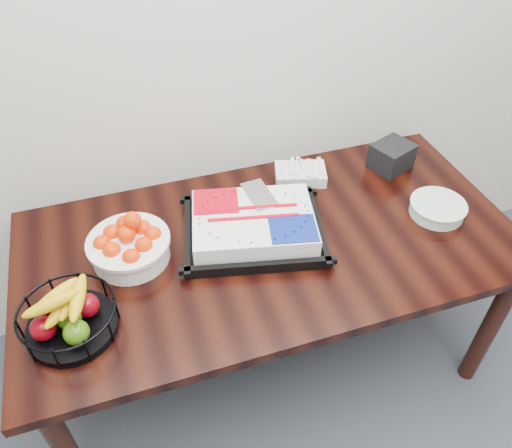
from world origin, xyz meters
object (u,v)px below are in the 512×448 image
object	(u,v)px
fruit_basket	(69,317)
tangerine_bowl	(128,242)
plate_stack	(437,209)
cake_tray	(253,225)
table	(270,256)
napkin_box	(392,156)

from	to	relation	value
fruit_basket	tangerine_bowl	bearing A→B (deg)	49.69
tangerine_bowl	plate_stack	bearing A→B (deg)	-6.63
cake_tray	tangerine_bowl	bearing A→B (deg)	176.96
table	cake_tray	world-z (taller)	cake_tray
table	tangerine_bowl	world-z (taller)	tangerine_bowl
tangerine_bowl	napkin_box	xyz separation A→B (m)	(1.12, 0.19, -0.02)
plate_stack	napkin_box	xyz separation A→B (m)	(-0.02, 0.32, 0.03)
table	fruit_basket	world-z (taller)	fruit_basket
table	fruit_basket	bearing A→B (deg)	-165.46
plate_stack	cake_tray	bearing A→B (deg)	171.15
tangerine_bowl	napkin_box	distance (m)	1.14
tangerine_bowl	cake_tray	bearing A→B (deg)	-3.04
tangerine_bowl	table	bearing A→B (deg)	-7.81
fruit_basket	plate_stack	bearing A→B (deg)	4.92
table	plate_stack	world-z (taller)	plate_stack
table	tangerine_bowl	distance (m)	0.52
fruit_basket	napkin_box	size ratio (longest dim) A/B	1.86
tangerine_bowl	plate_stack	world-z (taller)	tangerine_bowl
plate_stack	napkin_box	distance (m)	0.33
table	tangerine_bowl	xyz separation A→B (m)	(-0.49, 0.07, 0.16)
cake_tray	tangerine_bowl	size ratio (longest dim) A/B	2.00
cake_tray	plate_stack	bearing A→B (deg)	-8.85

